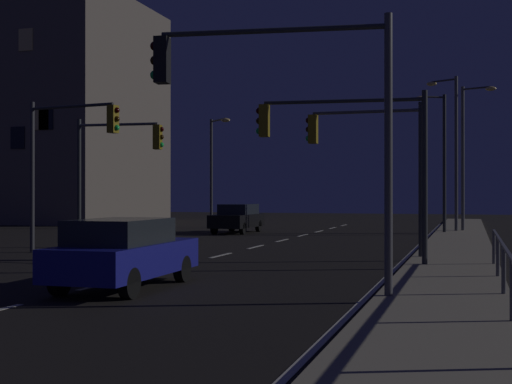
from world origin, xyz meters
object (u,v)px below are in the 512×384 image
(car, at_px, (124,252))
(traffic_light_far_center, at_px, (281,97))
(traffic_light_mid_right, at_px, (345,141))
(traffic_light_far_left, at_px, (116,157))
(street_lamp_corner, at_px, (440,150))
(car_oncoming, at_px, (237,218))
(street_lamp_across_street, at_px, (214,161))
(building_distant, at_px, (45,114))
(traffic_light_near_left, at_px, (68,145))
(street_lamp_far_end, at_px, (468,145))
(street_lamp_median, at_px, (452,140))
(traffic_light_mid_left, at_px, (368,148))

(car, distance_m, traffic_light_far_center, 5.03)
(car, distance_m, traffic_light_mid_right, 7.68)
(traffic_light_far_left, height_order, street_lamp_corner, street_lamp_corner)
(car_oncoming, xyz_separation_m, traffic_light_far_center, (8.59, -22.25, 3.26))
(traffic_light_far_center, distance_m, street_lamp_across_street, 29.11)
(car_oncoming, relative_size, traffic_light_mid_right, 0.89)
(street_lamp_corner, relative_size, building_distant, 0.43)
(car_oncoming, height_order, traffic_light_mid_right, traffic_light_mid_right)
(building_distant, bearing_deg, street_lamp_across_street, -20.39)
(car_oncoming, bearing_deg, traffic_light_near_left, -95.50)
(car, distance_m, street_lamp_far_end, 26.63)
(car, relative_size, traffic_light_far_left, 0.87)
(car_oncoming, height_order, street_lamp_far_end, street_lamp_far_end)
(car_oncoming, distance_m, traffic_light_far_center, 24.07)
(street_lamp_corner, bearing_deg, street_lamp_far_end, 56.96)
(street_lamp_median, bearing_deg, traffic_light_near_left, -125.64)
(street_lamp_far_end, bearing_deg, street_lamp_median, -156.95)
(traffic_light_near_left, relative_size, traffic_light_far_left, 1.07)
(building_distant, bearing_deg, street_lamp_corner, -16.74)
(traffic_light_near_left, xyz_separation_m, traffic_light_mid_right, (10.13, -1.43, -0.17))
(street_lamp_median, bearing_deg, street_lamp_across_street, 175.20)
(building_distant, bearing_deg, traffic_light_far_left, -50.09)
(car, distance_m, car_oncoming, 22.26)
(traffic_light_near_left, xyz_separation_m, traffic_light_mid_left, (10.40, 1.19, -0.24))
(car, height_order, traffic_light_near_left, traffic_light_near_left)
(car_oncoming, xyz_separation_m, building_distant, (-19.50, 10.54, 7.54))
(street_lamp_across_street, height_order, street_lamp_median, street_lamp_median)
(car, xyz_separation_m, traffic_light_far_center, (3.80, -0.51, 3.26))
(traffic_light_far_left, distance_m, street_lamp_far_end, 20.00)
(car_oncoming, bearing_deg, traffic_light_far_left, -95.76)
(traffic_light_near_left, xyz_separation_m, street_lamp_across_street, (-1.68, 18.81, 0.33))
(car_oncoming, bearing_deg, building_distant, 151.61)
(traffic_light_mid_right, relative_size, street_lamp_across_street, 0.72)
(traffic_light_far_left, height_order, building_distant, building_distant)
(street_lamp_median, bearing_deg, traffic_light_far_center, -95.94)
(traffic_light_far_left, xyz_separation_m, traffic_light_mid_right, (9.90, -4.41, 0.08))
(traffic_light_far_center, xyz_separation_m, traffic_light_mid_right, (0.16, 6.44, -0.40))
(traffic_light_mid_right, distance_m, building_distant, 38.91)
(traffic_light_mid_right, bearing_deg, street_lamp_across_street, 120.27)
(traffic_light_far_left, distance_m, street_lamp_corner, 17.49)
(car, bearing_deg, traffic_light_near_left, 130.00)
(car_oncoming, distance_m, traffic_light_near_left, 14.76)
(street_lamp_far_end, bearing_deg, traffic_light_near_left, -126.81)
(car, relative_size, traffic_light_mid_right, 0.90)
(traffic_light_far_center, height_order, street_lamp_across_street, street_lamp_across_street)
(car, xyz_separation_m, car_oncoming, (-4.79, 21.74, 0.00))
(street_lamp_corner, bearing_deg, traffic_light_mid_right, -96.37)
(street_lamp_corner, bearing_deg, traffic_light_near_left, -127.28)
(traffic_light_near_left, distance_m, street_lamp_far_end, 22.45)
(street_lamp_median, bearing_deg, car_oncoming, -163.96)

